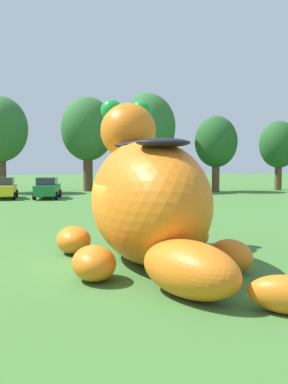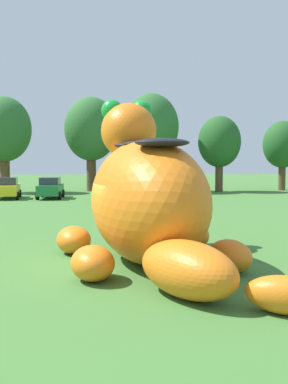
# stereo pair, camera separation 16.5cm
# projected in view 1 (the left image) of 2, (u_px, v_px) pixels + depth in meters

# --- Properties ---
(ground_plane) EXTENTS (160.00, 160.00, 0.00)m
(ground_plane) POSITION_uv_depth(u_px,v_px,m) (104.00, 264.00, 14.81)
(ground_plane) COLOR #427533
(giant_inflatable_creature) EXTENTS (6.38, 10.33, 5.46)m
(giant_inflatable_creature) POSITION_uv_depth(u_px,v_px,m) (148.00, 199.00, 14.97)
(giant_inflatable_creature) COLOR orange
(giant_inflatable_creature) RESTS_ON ground
(car_yellow) EXTENTS (2.18, 4.22, 1.72)m
(car_yellow) POSITION_uv_depth(u_px,v_px,m) (4.00, 188.00, 38.23)
(car_yellow) COLOR yellow
(car_yellow) RESTS_ON ground
(car_green) EXTENTS (2.09, 4.18, 1.72)m
(car_green) POSITION_uv_depth(u_px,v_px,m) (47.00, 188.00, 38.42)
(car_green) COLOR #1E7238
(car_green) RESTS_ON ground
(box_truck) EXTENTS (2.74, 6.53, 2.95)m
(box_truck) POSITION_uv_depth(u_px,v_px,m) (126.00, 177.00, 41.21)
(box_truck) COLOR #B2231E
(box_truck) RESTS_ON ground
(tree_centre_left) EXTENTS (5.07, 5.07, 8.99)m
(tree_centre_left) POSITION_uv_depth(u_px,v_px,m) (0.00, 130.00, 44.38)
(tree_centre_left) COLOR brown
(tree_centre_left) RESTS_ON ground
(tree_centre) EXTENTS (5.19, 5.19, 9.21)m
(tree_centre) POSITION_uv_depth(u_px,v_px,m) (88.00, 130.00, 46.53)
(tree_centre) COLOR brown
(tree_centre) RESTS_ON ground
(tree_centre_right) EXTENTS (5.32, 5.32, 9.44)m
(tree_centre_right) POSITION_uv_depth(u_px,v_px,m) (148.00, 128.00, 45.69)
(tree_centre_right) COLOR brown
(tree_centre_right) RESTS_ON ground
(tree_mid_right) EXTENTS (4.11, 4.11, 7.30)m
(tree_mid_right) POSITION_uv_depth(u_px,v_px,m) (216.00, 142.00, 45.98)
(tree_mid_right) COLOR brown
(tree_mid_right) RESTS_ON ground
(tree_right) EXTENTS (3.93, 3.93, 6.98)m
(tree_right) POSITION_uv_depth(u_px,v_px,m) (279.00, 145.00, 48.04)
(tree_right) COLOR brown
(tree_right) RESTS_ON ground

